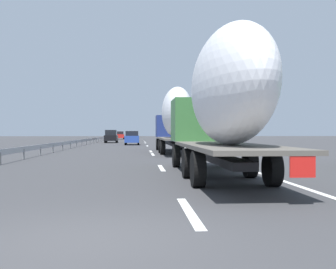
% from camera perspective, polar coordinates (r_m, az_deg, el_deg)
% --- Properties ---
extents(ground_plane, '(260.00, 260.00, 0.00)m').
position_cam_1_polar(ground_plane, '(46.08, -5.11, -1.68)').
color(ground_plane, '#38383A').
extents(lane_stripe_0, '(3.20, 0.20, 0.01)m').
position_cam_1_polar(lane_stripe_0, '(8.26, 2.99, -10.74)').
color(lane_stripe_0, white).
rests_on(lane_stripe_0, ground_plane).
extents(lane_stripe_1, '(3.20, 0.20, 0.01)m').
position_cam_1_polar(lane_stripe_1, '(18.17, -0.94, -4.70)').
color(lane_stripe_1, white).
rests_on(lane_stripe_1, ground_plane).
extents(lane_stripe_2, '(3.20, 0.20, 0.01)m').
position_cam_1_polar(lane_stripe_2, '(29.31, -2.15, -2.80)').
color(lane_stripe_2, white).
rests_on(lane_stripe_2, ground_plane).
extents(lane_stripe_3, '(3.20, 0.20, 0.01)m').
position_cam_1_polar(lane_stripe_3, '(34.00, -2.43, -2.38)').
color(lane_stripe_3, white).
rests_on(lane_stripe_3, ground_plane).
extents(lane_stripe_4, '(3.20, 0.20, 0.01)m').
position_cam_1_polar(lane_stripe_4, '(47.76, -2.92, -1.61)').
color(lane_stripe_4, white).
rests_on(lane_stripe_4, ground_plane).
extents(lane_stripe_5, '(3.20, 0.20, 0.01)m').
position_cam_1_polar(lane_stripe_5, '(61.51, -3.19, -1.19)').
color(lane_stripe_5, white).
rests_on(lane_stripe_5, ground_plane).
extents(lane_stripe_6, '(3.20, 0.20, 0.01)m').
position_cam_1_polar(lane_stripe_6, '(68.88, -3.29, -1.03)').
color(lane_stripe_6, white).
rests_on(lane_stripe_6, ground_plane).
extents(lane_stripe_7, '(3.20, 0.20, 0.01)m').
position_cam_1_polar(lane_stripe_7, '(82.15, -3.42, -0.81)').
color(lane_stripe_7, white).
rests_on(lane_stripe_7, ground_plane).
extents(lane_stripe_8, '(3.20, 0.20, 0.01)m').
position_cam_1_polar(lane_stripe_8, '(81.52, -3.42, -0.82)').
color(lane_stripe_8, white).
rests_on(lane_stripe_8, ground_plane).
extents(edge_line_right, '(110.00, 0.20, 0.01)m').
position_cam_1_polar(edge_line_right, '(51.29, 1.14, -1.48)').
color(edge_line_right, white).
rests_on(edge_line_right, ground_plane).
extents(truck_lead, '(14.04, 2.55, 4.93)m').
position_cam_1_polar(truck_lead, '(31.19, 1.04, 2.36)').
color(truck_lead, navy).
rests_on(truck_lead, ground_plane).
extents(truck_trailing, '(12.41, 2.55, 4.83)m').
position_cam_1_polar(truck_trailing, '(13.83, 7.62, 4.85)').
color(truck_trailing, '#387038').
rests_on(truck_trailing, ground_plane).
extents(car_blue_sedan, '(4.61, 1.83, 1.76)m').
position_cam_1_polar(car_blue_sedan, '(52.34, -5.06, -0.46)').
color(car_blue_sedan, '#28479E').
rests_on(car_blue_sedan, ground_plane).
extents(car_black_suv, '(4.74, 1.90, 1.96)m').
position_cam_1_polar(car_black_suv, '(63.12, -7.97, -0.26)').
color(car_black_suv, black).
rests_on(car_black_suv, ground_plane).
extents(car_red_compact, '(4.64, 1.88, 1.83)m').
position_cam_1_polar(car_red_compact, '(95.48, -6.73, -0.11)').
color(car_red_compact, red).
rests_on(car_red_compact, ground_plane).
extents(road_sign, '(0.10, 0.90, 3.03)m').
position_cam_1_polar(road_sign, '(52.10, 2.39, 0.86)').
color(road_sign, gray).
rests_on(road_sign, ground_plane).
extents(tree_0, '(3.73, 3.73, 6.30)m').
position_cam_1_polar(tree_0, '(60.90, 5.64, 2.42)').
color(tree_0, '#472D19').
rests_on(tree_0, ground_plane).
extents(tree_2, '(2.59, 2.59, 6.56)m').
position_cam_1_polar(tree_2, '(49.61, 10.10, 3.23)').
color(tree_2, '#472D19').
rests_on(tree_2, ground_plane).
extents(tree_3, '(2.91, 2.91, 5.94)m').
position_cam_1_polar(tree_3, '(51.16, 10.23, 2.72)').
color(tree_3, '#472D19').
rests_on(tree_3, ground_plane).
extents(guardrail_median, '(94.00, 0.10, 0.76)m').
position_cam_1_polar(guardrail_median, '(49.52, -12.01, -0.88)').
color(guardrail_median, '#9EA0A5').
rests_on(guardrail_median, ground_plane).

